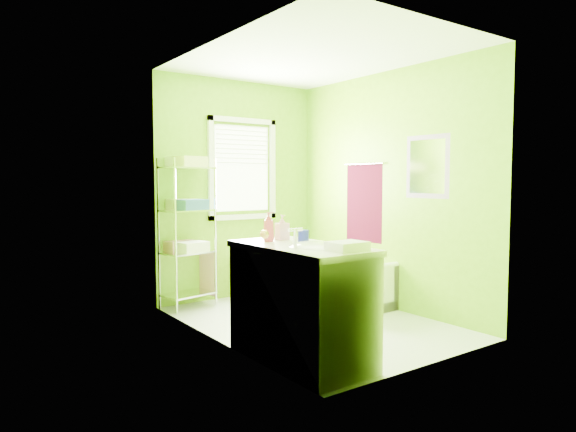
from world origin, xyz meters
TOP-DOWN VIEW (x-y plane):
  - ground at (0.00, 0.00)m, footprint 2.90×2.90m
  - room_envelope at (0.00, 0.00)m, footprint 2.14×2.94m
  - window at (0.05, 1.42)m, footprint 0.92×0.05m
  - door at (-1.04, -1.00)m, footprint 0.09×0.80m
  - right_wall_decor at (1.04, -0.02)m, footprint 0.04×1.48m
  - bathtub at (0.67, 0.60)m, footprint 0.76×1.64m
  - toilet at (0.10, 1.08)m, footprint 0.49×0.77m
  - vanity at (-0.75, -0.81)m, footprint 0.62×1.22m
  - wire_shelf_unit at (-0.74, 1.27)m, footprint 0.61×0.50m

SIDE VIEW (x-z plane):
  - ground at x=0.00m, z-range 0.00..0.00m
  - bathtub at x=0.67m, z-range -0.10..0.43m
  - toilet at x=0.10m, z-range 0.00..0.75m
  - vanity at x=-0.75m, z-range -0.09..1.06m
  - door at x=-1.04m, z-range 0.00..2.00m
  - wire_shelf_unit at x=-0.74m, z-range 0.19..1.85m
  - right_wall_decor at x=1.04m, z-range 0.74..1.91m
  - room_envelope at x=0.00m, z-range 0.24..2.86m
  - window at x=0.05m, z-range 1.00..2.22m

